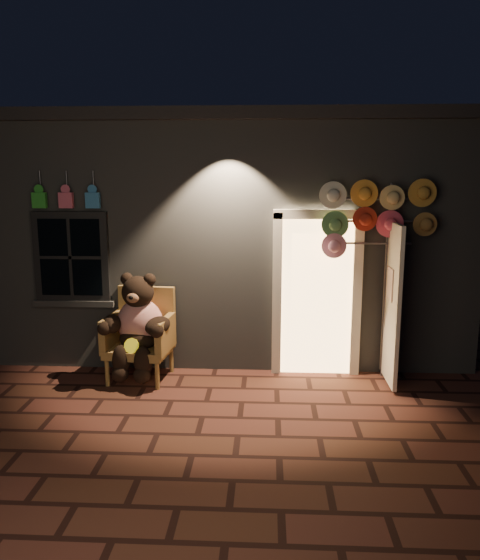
{
  "coord_description": "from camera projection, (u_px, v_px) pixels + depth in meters",
  "views": [
    {
      "loc": [
        0.71,
        -5.58,
        2.65
      ],
      "look_at": [
        0.37,
        1.0,
        1.35
      ],
      "focal_mm": 35.0,
      "sensor_mm": 36.0,
      "label": 1
    }
  ],
  "objects": [
    {
      "name": "ground",
      "position": [
        202.0,
        417.0,
        6.02
      ],
      "size": [
        60.0,
        60.0,
        0.0
      ],
      "primitive_type": "plane",
      "color": "#532820",
      "rests_on": "ground"
    },
    {
      "name": "shop_building",
      "position": [
        228.0,
        226.0,
        9.59
      ],
      "size": [
        7.3,
        5.95,
        3.51
      ],
      "color": "slate",
      "rests_on": "ground"
    },
    {
      "name": "teddy_bear",
      "position": [
        138.0,
        325.0,
        6.94
      ],
      "size": [
        0.95,
        0.78,
        1.32
      ],
      "rotation": [
        0.0,
        0.0,
        -0.11
      ],
      "color": "red",
      "rests_on": "ground"
    },
    {
      "name": "wicker_armchair",
      "position": [
        142.0,
        334.0,
        7.12
      ],
      "size": [
        0.88,
        0.81,
        1.17
      ],
      "rotation": [
        0.0,
        0.0,
        -0.11
      ],
      "color": "olive",
      "rests_on": "ground"
    },
    {
      "name": "hat_rack",
      "position": [
        373.0,
        216.0,
        6.76
      ],
      "size": [
        1.44,
        0.22,
        2.54
      ],
      "color": "#59595E",
      "rests_on": "ground"
    }
  ]
}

